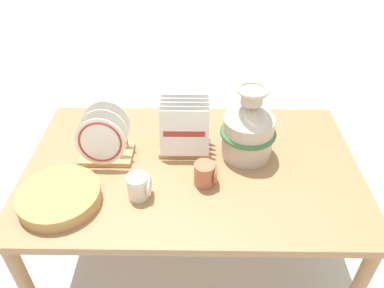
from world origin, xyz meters
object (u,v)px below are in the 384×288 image
ceramic_vase (249,128)px  dish_rack_square_plates (185,132)px  dish_rack_round_plates (104,142)px  wicker_charger_stack (59,197)px  mug_cream_glaze (139,186)px  mug_terracotta_glaze (206,174)px

ceramic_vase → dish_rack_square_plates: bearing=172.7°
dish_rack_round_plates → wicker_charger_stack: dish_rack_round_plates is taller
wicker_charger_stack → ceramic_vase: bearing=22.2°
ceramic_vase → dish_rack_square_plates: (-0.27, 0.03, -0.05)m
dish_rack_square_plates → dish_rack_round_plates: bearing=-168.1°
ceramic_vase → dish_rack_square_plates: size_ratio=1.45×
dish_rack_square_plates → wicker_charger_stack: size_ratio=0.74×
dish_rack_round_plates → dish_rack_square_plates: 0.35m
mug_cream_glaze → dish_rack_round_plates: bearing=127.2°
wicker_charger_stack → mug_cream_glaze: 0.30m
dish_rack_square_plates → mug_cream_glaze: 0.35m
dish_rack_square_plates → wicker_charger_stack: dish_rack_square_plates is taller
dish_rack_square_plates → mug_terracotta_glaze: size_ratio=2.35×
mug_terracotta_glaze → mug_cream_glaze: size_ratio=1.00×
dish_rack_square_plates → wicker_charger_stack: bearing=-144.2°
ceramic_vase → mug_cream_glaze: (-0.44, -0.27, -0.09)m
wicker_charger_stack → mug_cream_glaze: mug_cream_glaze is taller
dish_rack_square_plates → wicker_charger_stack: 0.58m
dish_rack_round_plates → wicker_charger_stack: bearing=-115.7°
ceramic_vase → mug_terracotta_glaze: 0.28m
ceramic_vase → wicker_charger_stack: size_ratio=1.07×
dish_rack_round_plates → mug_cream_glaze: (0.17, -0.23, -0.03)m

